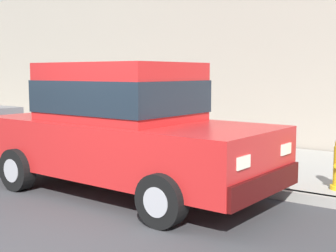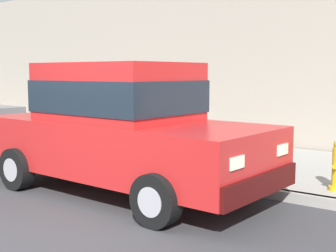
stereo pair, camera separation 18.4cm
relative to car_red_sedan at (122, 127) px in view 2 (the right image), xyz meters
name	(u,v)px [view 2 (the right image)]	position (x,y,z in m)	size (l,w,h in m)	color
ground_plane	(28,245)	(-2.18, -0.67, -0.98)	(80.00, 80.00, 0.00)	#38383A
curb	(197,181)	(1.02, -0.67, -0.91)	(0.16, 64.00, 0.14)	gray
sidewalk	(249,163)	(2.82, -0.67, -0.91)	(3.60, 64.00, 0.14)	#99968E
car_red_sedan	(122,127)	(0.00, 0.00, 0.00)	(2.16, 4.66, 1.92)	red
dog_grey	(210,135)	(3.50, 0.62, -0.55)	(0.62, 0.52, 0.49)	#999691
building_facade	(142,61)	(4.92, 3.71, 1.11)	(0.50, 20.00, 4.19)	#9E9384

